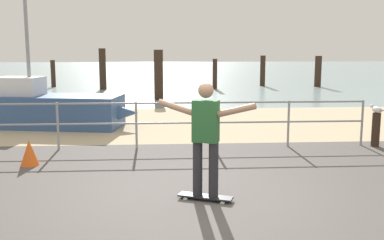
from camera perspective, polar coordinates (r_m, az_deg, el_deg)
ground_plane at (r=5.67m, az=1.31°, el=-13.97°), size 24.00×10.00×0.04m
beach_strip at (r=13.39m, az=-1.72°, el=-0.38°), size 24.00×6.00×0.04m
sea_surface at (r=41.25m, az=-3.14°, el=6.11°), size 72.00×50.00×0.04m
railing_fence at (r=10.01m, az=-11.84°, el=0.22°), size 11.84×0.05×1.05m
sailboat at (r=13.21m, az=-17.76°, el=1.33°), size 5.06×2.15×4.76m
skateboard at (r=6.71m, az=1.69°, el=-9.60°), size 0.82×0.49×0.08m
skateboarder at (r=6.47m, az=1.73°, el=-1.61°), size 1.37×0.63×1.65m
bollard_short at (r=10.92m, az=22.07°, el=-1.19°), size 0.18×0.18×0.78m
seagull at (r=10.86m, az=22.17°, el=1.24°), size 0.19×0.49×0.18m
groyne_post_0 at (r=26.27m, az=-17.04°, el=5.58°), size 0.25×0.25×1.49m
groyne_post_1 at (r=24.08m, az=-11.16°, el=6.28°), size 0.35×0.35×2.14m
groyne_post_2 at (r=19.18m, az=-4.22°, el=5.66°), size 0.38×0.38×2.10m
groyne_post_3 at (r=24.02m, az=2.89°, el=5.79°), size 0.24×0.24×1.59m
groyne_post_4 at (r=26.17m, az=8.87°, el=6.12°), size 0.29×0.29×1.73m
groyne_post_5 at (r=26.20m, az=15.54°, el=5.89°), size 0.37×0.37×1.72m
traffic_cone at (r=9.07m, az=-19.73°, el=-3.95°), size 0.36×0.36×0.50m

